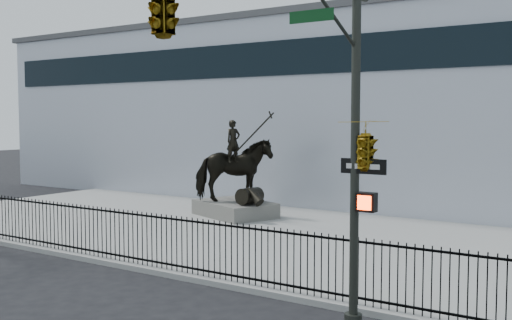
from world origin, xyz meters
The scene contains 7 objects.
ground centered at (0.00, 0.00, 0.00)m, with size 120.00×120.00×0.00m, color black.
plaza centered at (0.00, 7.00, 0.07)m, with size 30.00×12.00×0.15m, color gray.
building centered at (0.00, 20.00, 4.50)m, with size 44.00×14.00×9.00m, color #B3B9C3.
picket_fence centered at (0.00, 1.25, 0.90)m, with size 22.10×0.10×1.50m.
statue_plinth centered at (-2.51, 9.47, 0.46)m, with size 3.30×2.27×0.62m, color #595752.
equestrian_statue centered at (-2.45, 9.45, 2.06)m, with size 3.97×3.23×3.58m.
traffic_signal_right centered at (6.47, -2.00, 4.85)m, with size 2.17×6.86×7.00m.
Camera 1 is at (11.86, -10.77, 4.24)m, focal length 42.00 mm.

